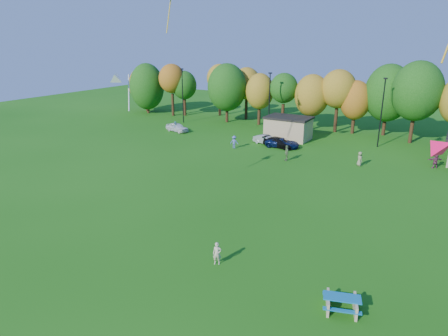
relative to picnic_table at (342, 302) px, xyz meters
The scene contains 17 objects.
ground 7.74m from the picnic_table, 151.91° to the right, with size 160.00×160.00×0.00m, color #19600F.
tree_line 42.95m from the picnic_table, 100.61° to the left, with size 93.57×10.55×11.15m.
lamp_posts 36.94m from the picnic_table, 97.54° to the left, with size 64.50×0.25×9.09m.
utility_building 38.27m from the picnic_table, 116.08° to the left, with size 6.30×4.30×3.25m.
picnic_table is the anchor object (origin of this frame).
kite_flyer 8.14m from the picnic_table, behind, with size 0.55×0.36×1.51m, color beige.
car_a 45.06m from the picnic_table, 138.03° to the left, with size 1.61×4.00×1.36m, color white.
car_b 35.17m from the picnic_table, 121.24° to the left, with size 1.33×3.81×1.25m, color #9B9CA1.
car_c 33.47m from the picnic_table, 117.94° to the left, with size 2.07×4.49×1.25m, color #0C1A48.
car_d 33.55m from the picnic_table, 118.69° to the left, with size 1.82×4.48×1.30m, color black.
far_person_1 27.51m from the picnic_table, 118.10° to the left, with size 1.09×0.45×1.86m, color #647E4D.
far_person_2 33.43m from the picnic_table, 128.97° to the left, with size 1.09×0.63×1.68m, color #5262B4.
far_person_3 30.14m from the picnic_table, 85.31° to the left, with size 1.61×0.51×1.74m, color #823659.
far_person_4 27.02m from the picnic_table, 100.70° to the left, with size 0.81×0.53×1.66m, color #82845A.
far_person_5 44.82m from the picnic_table, 138.44° to the left, with size 0.80×0.62×1.65m, color #539CB6.
kite_4 23.01m from the picnic_table, 166.55° to the left, with size 1.65×2.09×3.46m.
kite_10 9.53m from the picnic_table, 11.71° to the left, with size 1.60×1.50×1.31m.
Camera 1 is at (10.53, -14.99, 13.87)m, focal length 32.00 mm.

